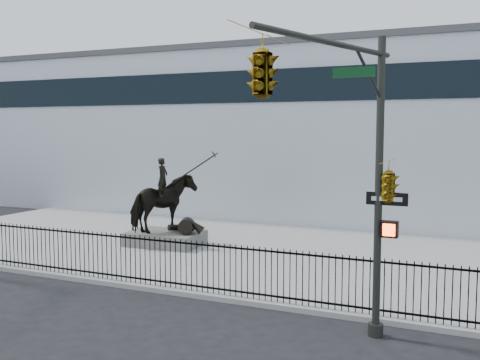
% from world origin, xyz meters
% --- Properties ---
extents(ground, '(120.00, 120.00, 0.00)m').
position_xyz_m(ground, '(0.00, 0.00, 0.00)').
color(ground, black).
rests_on(ground, ground).
extents(plaza, '(30.00, 12.00, 0.15)m').
position_xyz_m(plaza, '(0.00, 7.00, 0.07)').
color(plaza, gray).
rests_on(plaza, ground).
extents(building, '(44.00, 14.00, 9.00)m').
position_xyz_m(building, '(0.00, 20.00, 4.50)').
color(building, white).
rests_on(building, ground).
extents(picket_fence, '(22.10, 0.10, 1.50)m').
position_xyz_m(picket_fence, '(0.00, 1.25, 0.90)').
color(picket_fence, black).
rests_on(picket_fence, plaza).
extents(statue_plinth, '(3.06, 2.20, 0.55)m').
position_xyz_m(statue_plinth, '(-2.75, 6.50, 0.42)').
color(statue_plinth, '#585650').
rests_on(statue_plinth, plaza).
extents(equestrian_statue, '(3.75, 2.44, 3.18)m').
position_xyz_m(equestrian_statue, '(-2.69, 6.50, 1.85)').
color(equestrian_statue, black).
rests_on(equestrian_statue, statue_plinth).
extents(traffic_signal_right, '(2.17, 6.86, 7.00)m').
position_xyz_m(traffic_signal_right, '(6.47, -2.00, 4.85)').
color(traffic_signal_right, '#272924').
rests_on(traffic_signal_right, ground).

